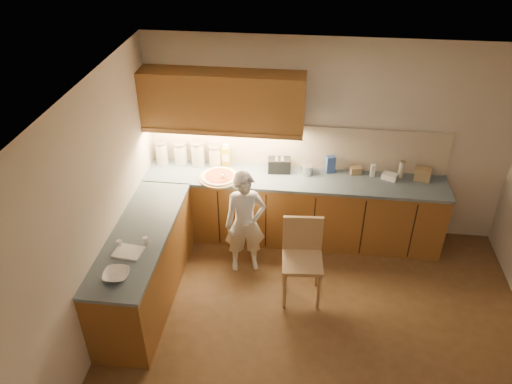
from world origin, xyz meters
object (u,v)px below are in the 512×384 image
Objects in this scene: child at (245,223)px; oil_jug at (226,156)px; wooden_chair at (302,254)px; toaster at (279,165)px; pizza_on_board at (219,177)px.

child is 1.02m from oil_jug.
toaster is at bearing 102.86° from wooden_chair.
toaster is at bearing -5.27° from oil_jug.
wooden_chair is 3.33× the size of toaster.
wooden_chair is 1.68m from oil_jug.
oil_jug is 0.69m from toaster.
wooden_chair is at bearing -39.73° from pizza_on_board.
toaster is at bearing 19.84° from pizza_on_board.
oil_jug reaches higher than wooden_chair.
wooden_chair is at bearing -77.56° from toaster.
oil_jug is at bearing 98.24° from child.
wooden_chair is 1.29m from toaster.
pizza_on_board is at bearing -95.81° from oil_jug.
child is 1.36× the size of wooden_chair.
child is 4.52× the size of toaster.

